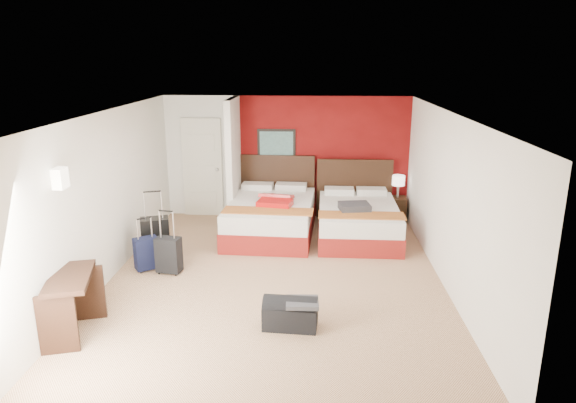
# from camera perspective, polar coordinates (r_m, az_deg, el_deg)

# --- Properties ---
(ground) EXTENTS (6.50, 6.50, 0.00)m
(ground) POSITION_cam_1_polar(r_m,az_deg,el_deg) (7.87, -1.42, -8.62)
(ground) COLOR tan
(ground) RESTS_ON ground
(room_walls) EXTENTS (5.02, 6.52, 2.50)m
(room_walls) POSITION_cam_1_polar(r_m,az_deg,el_deg) (9.00, -9.76, 2.79)
(room_walls) COLOR white
(room_walls) RESTS_ON ground
(red_accent_panel) EXTENTS (3.50, 0.04, 2.50)m
(red_accent_panel) POSITION_cam_1_polar(r_m,az_deg,el_deg) (10.56, 3.90, 4.88)
(red_accent_panel) COLOR maroon
(red_accent_panel) RESTS_ON ground
(partition_wall) EXTENTS (0.12, 1.20, 2.50)m
(partition_wall) POSITION_cam_1_polar(r_m,az_deg,el_deg) (10.07, -6.07, 4.28)
(partition_wall) COLOR silver
(partition_wall) RESTS_ON ground
(entry_door) EXTENTS (0.82, 0.06, 2.05)m
(entry_door) POSITION_cam_1_polar(r_m,az_deg,el_deg) (10.82, -9.50, 3.75)
(entry_door) COLOR silver
(entry_door) RESTS_ON ground
(bed_left) EXTENTS (1.66, 2.29, 0.66)m
(bed_left) POSITION_cam_1_polar(r_m,az_deg,el_deg) (9.62, -1.90, -1.85)
(bed_left) COLOR white
(bed_left) RESTS_ON ground
(bed_right) EXTENTS (1.48, 2.09, 0.62)m
(bed_right) POSITION_cam_1_polar(r_m,az_deg,el_deg) (9.56, 7.79, -2.25)
(bed_right) COLOR silver
(bed_right) RESTS_ON ground
(red_suitcase_open) EXTENTS (0.75, 0.93, 0.10)m
(red_suitcase_open) POSITION_cam_1_polar(r_m,az_deg,el_deg) (9.41, -1.37, 0.18)
(red_suitcase_open) COLOR red
(red_suitcase_open) RESTS_ON bed_left
(jacket_bundle) EXTENTS (0.58, 0.49, 0.13)m
(jacket_bundle) POSITION_cam_1_polar(r_m,az_deg,el_deg) (9.15, 7.40, -0.61)
(jacket_bundle) COLOR #38383D
(jacket_bundle) RESTS_ON bed_right
(nightstand) EXTENTS (0.39, 0.39, 0.51)m
(nightstand) POSITION_cam_1_polar(r_m,az_deg,el_deg) (10.65, 12.00, -0.86)
(nightstand) COLOR black
(nightstand) RESTS_ON ground
(table_lamp) EXTENTS (0.26, 0.26, 0.45)m
(table_lamp) POSITION_cam_1_polar(r_m,az_deg,el_deg) (10.53, 12.15, 1.65)
(table_lamp) COLOR white
(table_lamp) RESTS_ON nightstand
(suitcase_black) EXTENTS (0.52, 0.41, 0.68)m
(suitcase_black) POSITION_cam_1_polar(r_m,az_deg,el_deg) (8.78, -14.52, -4.10)
(suitcase_black) COLOR black
(suitcase_black) RESTS_ON ground
(suitcase_charcoal) EXTENTS (0.40, 0.29, 0.55)m
(suitcase_charcoal) POSITION_cam_1_polar(r_m,az_deg,el_deg) (8.18, -13.13, -5.98)
(suitcase_charcoal) COLOR black
(suitcase_charcoal) RESTS_ON ground
(suitcase_navy) EXTENTS (0.42, 0.39, 0.50)m
(suitcase_navy) POSITION_cam_1_polar(r_m,az_deg,el_deg) (8.39, -15.47, -5.75)
(suitcase_navy) COLOR black
(suitcase_navy) RESTS_ON ground
(duffel_bag) EXTENTS (0.69, 0.41, 0.34)m
(duffel_bag) POSITION_cam_1_polar(r_m,az_deg,el_deg) (6.51, 0.25, -12.48)
(duffel_bag) COLOR black
(duffel_bag) RESTS_ON ground
(jacket_draped) EXTENTS (0.41, 0.35, 0.05)m
(jacket_draped) POSITION_cam_1_polar(r_m,az_deg,el_deg) (6.37, 1.61, -11.17)
(jacket_draped) COLOR #3E3F44
(jacket_draped) RESTS_ON duffel_bag
(desk) EXTENTS (0.70, 1.03, 0.78)m
(desk) POSITION_cam_1_polar(r_m,az_deg,el_deg) (6.76, -22.81, -10.62)
(desk) COLOR black
(desk) RESTS_ON ground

